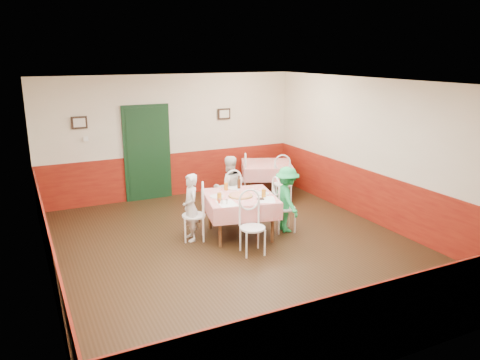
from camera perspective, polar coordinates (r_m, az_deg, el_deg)
name	(u,v)px	position (r m, az deg, el deg)	size (l,w,h in m)	color
floor	(238,248)	(8.14, -0.27, -8.29)	(7.00, 7.00, 0.00)	black
ceiling	(238,83)	(7.48, -0.29, 11.80)	(7.00, 7.00, 0.00)	white
back_wall	(172,136)	(10.88, -8.33, 5.29)	(6.00, 0.10, 2.80)	beige
front_wall	(390,245)	(4.93, 17.83, -7.55)	(6.00, 0.10, 2.80)	beige
left_wall	(41,192)	(6.98, -23.07, -1.37)	(0.10, 7.00, 2.80)	beige
right_wall	(379,153)	(9.36, 16.54, 3.20)	(0.10, 7.00, 2.80)	beige
wainscot_back	(173,174)	(11.06, -8.13, 0.68)	(6.00, 0.03, 1.00)	maroon
wainscot_front	(382,324)	(5.34, 16.90, -16.45)	(6.00, 0.03, 1.00)	maroon
wainscot_left	(49,252)	(7.27, -22.22, -8.17)	(0.03, 7.00, 1.00)	maroon
wainscot_right	(374,198)	(9.56, 16.07, -2.08)	(0.03, 7.00, 1.00)	maroon
door	(147,154)	(10.74, -11.23, 3.12)	(0.96, 0.06, 2.10)	black
picture_left	(79,123)	(10.35, -19.00, 6.64)	(0.32, 0.03, 0.26)	black
picture_right	(224,114)	(11.23, -1.96, 8.06)	(0.32, 0.03, 0.26)	black
thermostat	(86,139)	(10.41, -18.29, 4.79)	(0.10, 0.03, 0.10)	white
main_table	(240,216)	(8.57, 0.00, -4.36)	(1.22, 1.22, 0.77)	red
second_table	(267,179)	(11.04, 3.25, 0.11)	(1.12, 1.12, 0.77)	red
chair_left	(194,216)	(8.39, -5.65, -4.33)	(0.42, 0.42, 0.90)	white
chair_right	(284,208)	(8.78, 5.40, -3.42)	(0.42, 0.42, 0.90)	white
chair_far	(230,198)	(9.33, -1.28, -2.23)	(0.42, 0.42, 0.90)	white
chair_near	(253,228)	(7.77, 1.54, -5.87)	(0.42, 0.42, 0.90)	white
chair_second_a	(238,180)	(10.68, -0.26, 0.04)	(0.42, 0.42, 0.90)	white
chair_second_b	(283,184)	(10.39, 5.27, -0.46)	(0.42, 0.42, 0.90)	white
pizza	(241,196)	(8.39, 0.07, -1.91)	(0.42, 0.42, 0.03)	#B74723
plate_left	(217,196)	(8.38, -2.84, -2.01)	(0.25, 0.25, 0.01)	white
plate_right	(262,194)	(8.54, 2.70, -1.67)	(0.25, 0.25, 0.01)	white
plate_far	(234,188)	(8.86, -0.70, -1.03)	(0.25, 0.25, 0.01)	white
glass_a	(219,197)	(8.12, -2.54, -2.08)	(0.08, 0.08, 0.15)	#BF7219
glass_b	(264,193)	(8.35, 2.91, -1.62)	(0.08, 0.08, 0.14)	#BF7219
glass_c	(226,186)	(8.77, -1.71, -0.80)	(0.07, 0.07, 0.14)	#BF7219
beer_bottle	(239,183)	(8.82, -0.13, -0.39)	(0.06, 0.06, 0.23)	#381C0A
shaker_a	(222,202)	(7.96, -2.21, -2.66)	(0.04, 0.04, 0.09)	silver
shaker_b	(227,202)	(7.96, -1.62, -2.65)	(0.04, 0.04, 0.09)	silver
shaker_c	(219,201)	(8.00, -2.56, -2.57)	(0.04, 0.04, 0.09)	#B23319
menu_left	(227,203)	(8.00, -1.60, -2.88)	(0.30, 0.40, 0.00)	white
menu_right	(266,199)	(8.23, 3.20, -2.38)	(0.30, 0.40, 0.00)	white
wallet	(261,199)	(8.22, 2.52, -2.31)	(0.11, 0.09, 0.02)	black
diner_left	(191,207)	(8.33, -6.02, -3.34)	(0.44, 0.29, 1.21)	gray
diner_far	(229,188)	(9.32, -1.35, -0.96)	(0.63, 0.49, 1.30)	gray
diner_right	(287,199)	(8.75, 5.73, -2.36)	(0.80, 0.46, 1.23)	gray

